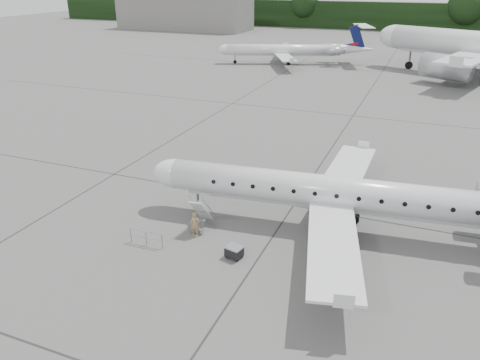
% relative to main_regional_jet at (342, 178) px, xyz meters
% --- Properties ---
extents(ground, '(320.00, 320.00, 0.00)m').
position_rel_main_regional_jet_xyz_m(ground, '(1.97, -3.98, -3.69)').
color(ground, '#595956').
rests_on(ground, ground).
extents(treeline, '(260.00, 4.00, 8.00)m').
position_rel_main_regional_jet_xyz_m(treeline, '(1.97, 126.02, 0.31)').
color(treeline, black).
rests_on(treeline, ground).
extents(terminal_building, '(40.00, 14.00, 10.00)m').
position_rel_main_regional_jet_xyz_m(terminal_building, '(-68.03, 106.02, 1.31)').
color(terminal_building, slate).
rests_on(terminal_building, ground).
extents(main_regional_jet, '(30.85, 23.70, 7.38)m').
position_rel_main_regional_jet_xyz_m(main_regional_jet, '(0.00, 0.00, 0.00)').
color(main_regional_jet, silver).
rests_on(main_regional_jet, ground).
extents(airstair, '(1.07, 2.20, 2.31)m').
position_rel_main_regional_jet_xyz_m(airstair, '(-8.35, -3.06, -2.53)').
color(airstair, silver).
rests_on(airstair, ground).
extents(passenger, '(0.64, 0.44, 1.67)m').
position_rel_main_regional_jet_xyz_m(passenger, '(-8.22, -4.26, -2.85)').
color(passenger, '#937D50').
rests_on(passenger, ground).
extents(safety_railing, '(2.20, 0.13, 1.00)m').
position_rel_main_regional_jet_xyz_m(safety_railing, '(-10.50, -6.37, -3.19)').
color(safety_railing, gray).
rests_on(safety_railing, ground).
extents(baggage_cart, '(1.06, 0.93, 0.80)m').
position_rel_main_regional_jet_xyz_m(baggage_cart, '(-4.96, -5.62, -3.29)').
color(baggage_cart, black).
rests_on(baggage_cart, ground).
extents(bg_regional_left, '(31.94, 27.41, 7.07)m').
position_rel_main_regional_jet_xyz_m(bg_regional_left, '(-21.91, 58.69, -0.16)').
color(bg_regional_left, silver).
rests_on(bg_regional_left, ground).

